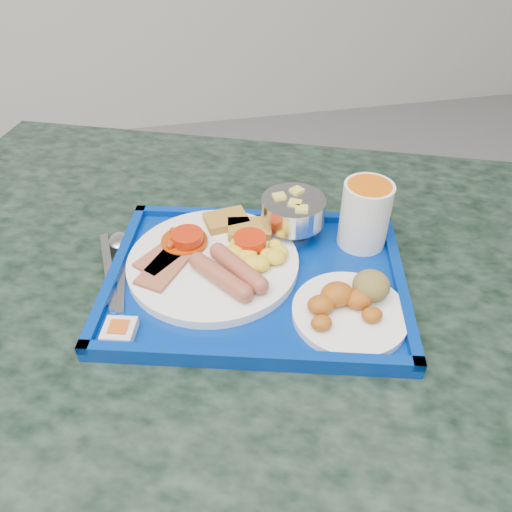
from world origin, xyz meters
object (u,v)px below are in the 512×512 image
(main_plate, at_px, (218,258))
(juice_cup, at_px, (365,213))
(tray, at_px, (256,280))
(bread_plate, at_px, (352,304))
(fruit_bowl, at_px, (293,211))
(table, at_px, (257,357))

(main_plate, relative_size, juice_cup, 2.43)
(tray, height_order, bread_plate, bread_plate)
(fruit_bowl, relative_size, juice_cup, 0.96)
(table, bearing_deg, tray, -104.06)
(table, relative_size, tray, 3.03)
(bread_plate, relative_size, juice_cup, 1.48)
(main_plate, height_order, fruit_bowl, fruit_bowl)
(bread_plate, distance_m, fruit_bowl, 0.19)
(main_plate, bearing_deg, juice_cup, 2.15)
(juice_cup, bearing_deg, tray, -165.30)
(table, height_order, bread_plate, bread_plate)
(tray, relative_size, fruit_bowl, 4.96)
(bread_plate, bearing_deg, juice_cup, 64.01)
(table, relative_size, main_plate, 5.91)
(bread_plate, height_order, fruit_bowl, fruit_bowl)
(table, distance_m, bread_plate, 0.28)
(table, distance_m, fruit_bowl, 0.28)
(tray, relative_size, juice_cup, 4.74)
(tray, distance_m, fruit_bowl, 0.13)
(table, height_order, juice_cup, juice_cup)
(main_plate, height_order, bread_plate, bread_plate)
(main_plate, xyz_separation_m, fruit_bowl, (0.13, 0.05, 0.03))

